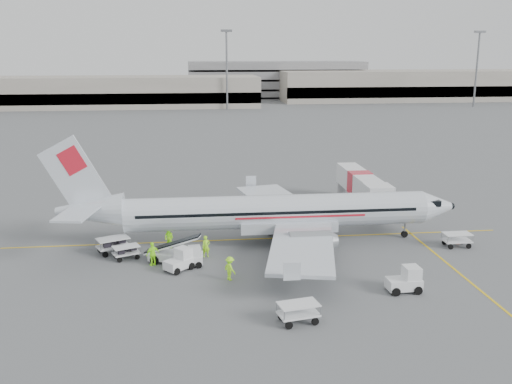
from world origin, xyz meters
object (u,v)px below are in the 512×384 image
at_px(aircraft, 277,189).
at_px(tug_mid, 189,257).
at_px(tug_fore, 404,279).
at_px(tug_aft, 179,260).
at_px(belt_loader, 175,244).
at_px(jet_bridge, 359,191).

xyz_separation_m(aircraft, tug_mid, (-7.61, -5.01, -3.94)).
xyz_separation_m(tug_fore, tug_aft, (-15.51, 5.77, -0.07)).
height_order(belt_loader, tug_aft, belt_loader).
bearing_deg(tug_mid, jet_bridge, 33.42).
bearing_deg(aircraft, tug_aft, -145.22).
height_order(jet_bridge, belt_loader, jet_bridge).
height_order(jet_bridge, tug_aft, jet_bridge).
xyz_separation_m(jet_bridge, tug_aft, (-18.65, -15.46, -1.15)).
xyz_separation_m(belt_loader, tug_aft, (0.28, -1.80, -0.62)).
relative_size(tug_fore, tug_aft, 1.08).
distance_m(tug_fore, tug_mid, 16.12).
xyz_separation_m(jet_bridge, belt_loader, (-18.93, -13.66, -0.52)).
bearing_deg(tug_mid, aircraft, 27.29).
relative_size(jet_bridge, tug_aft, 7.00).
xyz_separation_m(tug_mid, tug_aft, (-0.77, -0.73, 0.05)).
xyz_separation_m(aircraft, tug_aft, (-8.38, -5.74, -3.88)).
height_order(jet_bridge, tug_mid, jet_bridge).
distance_m(tug_fore, tug_aft, 16.55).
bearing_deg(belt_loader, tug_fore, -8.80).
bearing_deg(belt_loader, aircraft, 41.30).
bearing_deg(tug_aft, aircraft, -7.79).
relative_size(jet_bridge, tug_fore, 6.47).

